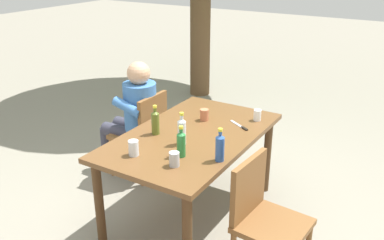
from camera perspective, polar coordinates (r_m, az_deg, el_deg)
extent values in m
plane|color=gray|center=(3.73, 0.00, -12.75)|extent=(24.00, 24.00, 0.00)
cube|color=brown|center=(3.35, 0.00, -2.21)|extent=(1.57, 0.94, 0.04)
cylinder|color=#4C311A|center=(2.87, -0.66, -16.04)|extent=(0.07, 0.07, 0.73)
cylinder|color=#4C311A|center=(3.94, 10.24, -4.86)|extent=(0.07, 0.07, 0.73)
cylinder|color=#4C311A|center=(3.27, -12.58, -11.24)|extent=(0.07, 0.07, 0.73)
cylinder|color=#4C311A|center=(4.24, 0.43, -2.42)|extent=(0.07, 0.07, 0.73)
cube|color=brown|center=(4.20, -7.44, -1.94)|extent=(0.44, 0.44, 0.04)
cube|color=brown|center=(3.99, -5.35, 0.44)|extent=(0.42, 0.04, 0.42)
cylinder|color=brown|center=(4.53, -7.71, -3.17)|extent=(0.04, 0.04, 0.41)
cylinder|color=brown|center=(4.28, -10.88, -5.03)|extent=(0.04, 0.04, 0.41)
cylinder|color=brown|center=(4.32, -3.75, -4.32)|extent=(0.04, 0.04, 0.41)
cylinder|color=brown|center=(4.06, -6.83, -6.37)|extent=(0.04, 0.04, 0.41)
cube|color=brown|center=(2.93, 11.04, -14.02)|extent=(0.47, 0.47, 0.04)
cube|color=brown|center=(2.87, 7.74, -9.05)|extent=(0.42, 0.07, 0.42)
cylinder|color=brown|center=(3.26, 9.14, -14.48)|extent=(0.04, 0.04, 0.41)
cylinder|color=#3D70B2|center=(4.06, -7.08, 1.51)|extent=(0.32, 0.32, 0.52)
sphere|color=tan|center=(3.95, -7.33, 6.38)|extent=(0.22, 0.22, 0.22)
cylinder|color=#383847|center=(4.34, -8.28, -0.85)|extent=(0.14, 0.40, 0.14)
cylinder|color=#383847|center=(4.55, -10.08, -2.94)|extent=(0.11, 0.11, 0.45)
cylinder|color=#3D70B2|center=(4.17, -5.54, 3.30)|extent=(0.09, 0.31, 0.16)
cylinder|color=#383847|center=(4.21, -9.81, -1.68)|extent=(0.14, 0.40, 0.14)
cylinder|color=#383847|center=(4.43, -11.59, -3.77)|extent=(0.11, 0.11, 0.45)
cylinder|color=#3D70B2|center=(3.90, -8.84, 1.72)|extent=(0.09, 0.31, 0.16)
cylinder|color=#287A38|center=(2.96, -1.49, -3.51)|extent=(0.06, 0.06, 0.17)
cone|color=#287A38|center=(2.92, -1.51, -1.82)|extent=(0.06, 0.06, 0.02)
cylinder|color=#287A38|center=(2.91, -1.52, -1.40)|extent=(0.03, 0.03, 0.02)
cylinder|color=yellow|center=(2.90, -1.52, -1.02)|extent=(0.03, 0.03, 0.02)
cylinder|color=#2D56A3|center=(2.90, 3.83, -4.01)|extent=(0.06, 0.06, 0.18)
cone|color=#2D56A3|center=(2.86, 3.88, -2.20)|extent=(0.06, 0.06, 0.02)
cylinder|color=#2D56A3|center=(2.85, 3.89, -1.75)|extent=(0.03, 0.03, 0.02)
cylinder|color=yellow|center=(2.84, 3.91, -1.35)|extent=(0.03, 0.03, 0.02)
cylinder|color=white|center=(3.13, -1.41, -1.79)|extent=(0.06, 0.06, 0.19)
cone|color=white|center=(3.09, -1.43, 0.00)|extent=(0.06, 0.06, 0.03)
cylinder|color=white|center=(3.08, -1.43, 0.44)|extent=(0.03, 0.03, 0.03)
cylinder|color=yellow|center=(3.07, -1.44, 0.84)|extent=(0.03, 0.03, 0.02)
cylinder|color=#566623|center=(3.32, -5.03, -0.52)|extent=(0.06, 0.06, 0.18)
cone|color=#566623|center=(3.28, -5.09, 1.08)|extent=(0.06, 0.06, 0.02)
cylinder|color=#566623|center=(3.28, -5.10, 1.48)|extent=(0.03, 0.03, 0.02)
cylinder|color=yellow|center=(3.27, -5.12, 1.84)|extent=(0.03, 0.03, 0.02)
cylinder|color=#BC6B47|center=(3.59, 1.69, 0.72)|extent=(0.07, 0.07, 0.10)
cylinder|color=white|center=(3.63, 8.93, 0.66)|extent=(0.07, 0.07, 0.10)
cylinder|color=#B2B7BC|center=(2.85, -2.44, -5.37)|extent=(0.07, 0.07, 0.10)
cylinder|color=silver|center=(3.01, -8.01, -3.82)|extent=(0.07, 0.07, 0.11)
cube|color=silver|center=(3.54, 6.17, -0.57)|extent=(0.11, 0.17, 0.01)
cube|color=black|center=(3.45, 7.18, -1.15)|extent=(0.06, 0.08, 0.01)
cylinder|color=brown|center=(6.41, 1.15, 13.66)|extent=(0.31, 0.31, 2.34)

